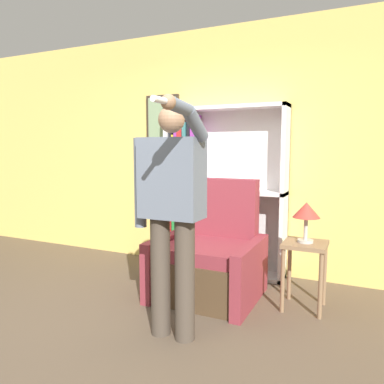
# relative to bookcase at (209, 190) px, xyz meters

# --- Properties ---
(ground_plane) EXTENTS (14.00, 14.00, 0.00)m
(ground_plane) POSITION_rel_bookcase_xyz_m (0.03, -1.87, -0.94)
(ground_plane) COLOR brown
(wall_back) EXTENTS (8.00, 0.11, 2.80)m
(wall_back) POSITION_rel_bookcase_xyz_m (0.02, 0.16, 0.46)
(wall_back) COLOR #E0C160
(wall_back) RESTS_ON ground_plane
(bookcase) EXTENTS (1.41, 0.28, 1.89)m
(bookcase) POSITION_rel_bookcase_xyz_m (0.00, 0.00, 0.00)
(bookcase) COLOR white
(bookcase) RESTS_ON ground_plane
(armchair) EXTENTS (0.96, 0.89, 1.12)m
(armchair) POSITION_rel_bookcase_xyz_m (0.31, -0.70, -0.60)
(armchair) COLOR #4C3823
(armchair) RESTS_ON ground_plane
(person_standing) EXTENTS (0.61, 0.78, 1.73)m
(person_standing) POSITION_rel_bookcase_xyz_m (0.37, -1.61, 0.05)
(person_standing) COLOR #473D33
(person_standing) RESTS_ON ground_plane
(side_table) EXTENTS (0.37, 0.37, 0.61)m
(side_table) POSITION_rel_bookcase_xyz_m (1.20, -0.66, -0.47)
(side_table) COLOR #846647
(side_table) RESTS_ON ground_plane
(table_lamp) EXTENTS (0.24, 0.24, 0.36)m
(table_lamp) POSITION_rel_bookcase_xyz_m (1.20, -0.66, -0.07)
(table_lamp) COLOR #B7B2A8
(table_lamp) RESTS_ON side_table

